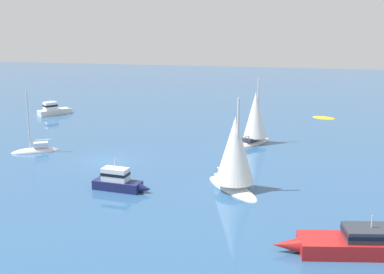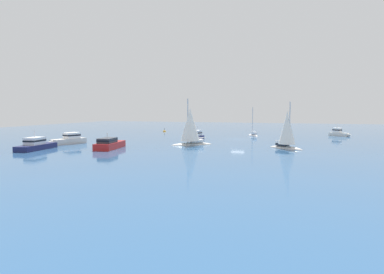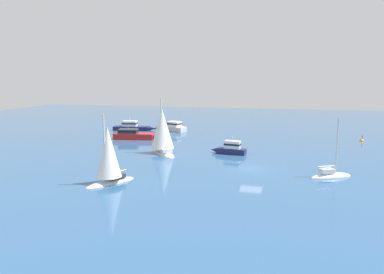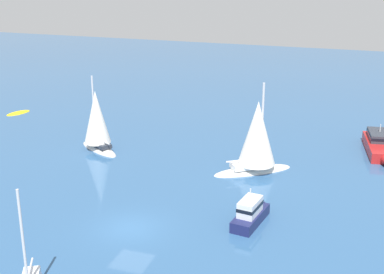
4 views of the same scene
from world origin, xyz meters
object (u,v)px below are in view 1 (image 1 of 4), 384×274
at_px(launch_1, 119,181).
at_px(yacht, 36,151).
at_px(motor_cruiser_1, 54,110).
at_px(skiff, 324,118).
at_px(launch, 354,242).
at_px(sailboat, 255,120).
at_px(sloop, 234,157).

bearing_deg(launch_1, yacht, 150.33).
distance_m(yacht, launch_1, 14.94).
relative_size(motor_cruiser_1, skiff, 1.42).
bearing_deg(launch, skiff, -99.15).
relative_size(motor_cruiser_1, launch, 0.56).
distance_m(sailboat, yacht, 22.74).
relative_size(sailboat, skiff, 2.27).
bearing_deg(launch, launch_1, -34.00).
bearing_deg(sloop, sailboat, 140.82).
relative_size(launch, skiff, 2.56).
bearing_deg(sailboat, skiff, 2.94).
height_order(yacht, skiff, yacht).
xyz_separation_m(sailboat, skiff, (-14.66, 7.94, -2.54)).
bearing_deg(launch_1, skiff, 69.33).
bearing_deg(sailboat, motor_cruiser_1, 100.87).
distance_m(launch, skiff, 39.54).
height_order(yacht, launch_1, yacht).
height_order(launch, launch_1, launch_1).
bearing_deg(yacht, skiff, -170.94).
relative_size(motor_cruiser_1, yacht, 0.68).
distance_m(skiff, launch_1, 35.96).
distance_m(motor_cruiser_1, sloop, 37.09).
xyz_separation_m(launch, yacht, (-17.38, -29.02, -0.56)).
xyz_separation_m(skiff, launch_1, (31.38, -17.55, 0.73)).
distance_m(sailboat, launch_1, 19.37).
distance_m(sailboat, launch, 26.09).
height_order(sailboat, launch_1, sailboat).
height_order(skiff, launch_1, launch_1).
distance_m(motor_cruiser_1, launch_1, 32.45).
distance_m(sailboat, skiff, 16.86).
relative_size(sloop, launch_1, 1.60).
distance_m(sloop, skiff, 31.00).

